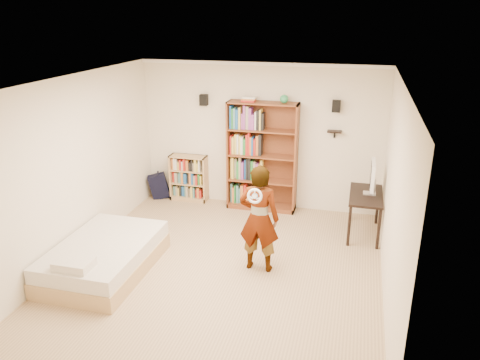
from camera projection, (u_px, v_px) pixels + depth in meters
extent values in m
cube|color=tan|center=(223.00, 268.00, 6.84)|extent=(4.50, 5.00, 0.01)
cube|color=#EFE1CD|center=(260.00, 136.00, 8.66)|extent=(4.50, 0.02, 2.70)
cube|color=#EFE1CD|center=(140.00, 276.00, 4.11)|extent=(4.50, 0.02, 2.70)
cube|color=#EFE1CD|center=(76.00, 168.00, 6.91)|extent=(0.02, 5.00, 2.70)
cube|color=#EFE1CD|center=(394.00, 197.00, 5.85)|extent=(0.02, 5.00, 2.70)
cube|color=white|center=(220.00, 81.00, 5.92)|extent=(4.50, 5.00, 0.02)
cube|color=white|center=(261.00, 64.00, 8.18)|extent=(4.50, 0.06, 0.06)
cube|color=white|center=(130.00, 128.00, 3.69)|extent=(4.50, 0.06, 0.06)
cube|color=white|center=(66.00, 78.00, 6.46)|extent=(0.06, 5.00, 0.06)
cube|color=white|center=(404.00, 91.00, 5.41)|extent=(0.06, 5.00, 0.06)
cube|color=black|center=(204.00, 100.00, 8.59)|extent=(0.14, 0.12, 0.20)
cube|color=black|center=(336.00, 106.00, 8.03)|extent=(0.14, 0.12, 0.20)
cube|color=black|center=(335.00, 132.00, 8.19)|extent=(0.25, 0.16, 0.02)
imported|color=black|center=(259.00, 219.00, 6.57)|extent=(0.58, 0.39, 1.58)
torus|color=white|center=(255.00, 196.00, 6.15)|extent=(0.21, 0.08, 0.21)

